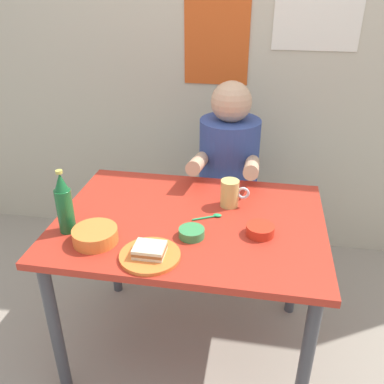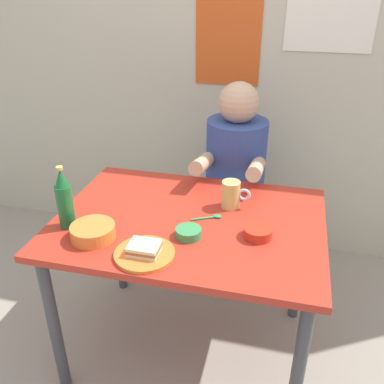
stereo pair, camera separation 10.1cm
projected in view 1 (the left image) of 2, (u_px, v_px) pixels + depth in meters
ground_plane at (190, 346)px, 2.06m from camera, size 6.00×6.00×0.00m
wall_back at (222, 41)px, 2.37m from camera, size 4.40×0.09×2.60m
dining_table at (190, 238)px, 1.76m from camera, size 1.10×0.80×0.74m
stool at (226, 222)px, 2.43m from camera, size 0.34×0.34×0.45m
person_seated at (229, 157)px, 2.23m from camera, size 0.33×0.56×0.72m
plate_orange at (150, 256)px, 1.48m from camera, size 0.22×0.22×0.01m
sandwich at (150, 250)px, 1.47m from camera, size 0.11×0.09×0.04m
beer_mug at (230, 193)px, 1.79m from camera, size 0.13×0.08×0.12m
beer_bottle at (64, 204)px, 1.58m from camera, size 0.06×0.06×0.26m
dip_bowl_green at (192, 232)px, 1.59m from camera, size 0.10×0.10×0.03m
sauce_bowl_chili at (260, 230)px, 1.60m from camera, size 0.11×0.11×0.04m
soup_bowl_orange at (95, 235)px, 1.56m from camera, size 0.17×0.17×0.05m
spoon at (212, 216)px, 1.72m from camera, size 0.12×0.07×0.01m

